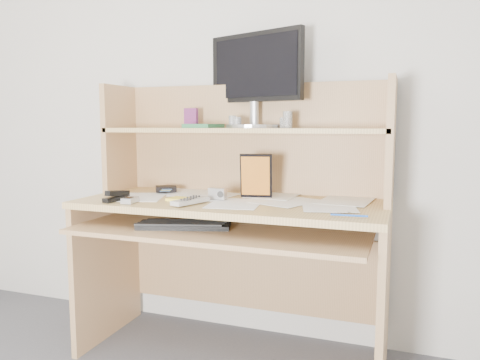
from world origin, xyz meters
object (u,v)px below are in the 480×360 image
(keyboard, at_px, (184,224))
(monitor, at_px, (255,77))
(game_case, at_px, (256,176))
(desk, at_px, (237,210))
(tv_remote, at_px, (191,201))

(keyboard, distance_m, monitor, 0.80)
(keyboard, distance_m, game_case, 0.41)
(desk, height_order, keyboard, desk)
(tv_remote, distance_m, monitor, 0.70)
(desk, height_order, tv_remote, desk)
(keyboard, bearing_deg, tv_remote, 20.24)
(game_case, bearing_deg, desk, 167.57)
(desk, xyz_separation_m, keyboard, (-0.15, -0.26, -0.03))
(desk, distance_m, keyboard, 0.30)
(keyboard, height_order, tv_remote, tv_remote)
(desk, bearing_deg, keyboard, -120.73)
(desk, relative_size, keyboard, 3.29)
(keyboard, height_order, monitor, monitor)
(desk, relative_size, game_case, 6.72)
(keyboard, xyz_separation_m, tv_remote, (0.02, 0.02, 0.10))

